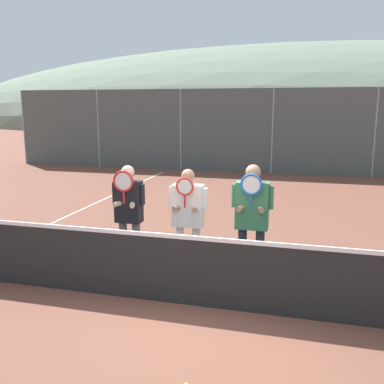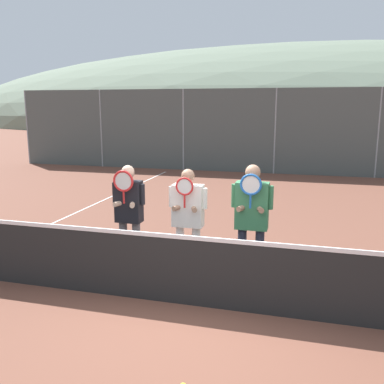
{
  "view_description": "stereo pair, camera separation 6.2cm",
  "coord_description": "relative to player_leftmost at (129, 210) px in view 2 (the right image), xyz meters",
  "views": [
    {
      "loc": [
        1.29,
        -5.17,
        2.66
      ],
      "look_at": [
        -0.38,
        1.11,
        1.33
      ],
      "focal_mm": 40.0,
      "sensor_mm": 36.0,
      "label": 1
    },
    {
      "loc": [
        1.35,
        -5.16,
        2.66
      ],
      "look_at": [
        -0.38,
        1.11,
        1.33
      ],
      "focal_mm": 40.0,
      "sensor_mm": 36.0,
      "label": 2
    }
  ],
  "objects": [
    {
      "name": "car_center",
      "position": [
        4.82,
        14.3,
        -0.09
      ],
      "size": [
        4.46,
        2.04,
        1.86
      ],
      "color": "slate",
      "rests_on": "ground_plane"
    },
    {
      "name": "fence_back",
      "position": [
        1.36,
        10.89,
        0.62
      ],
      "size": [
        22.34,
        0.06,
        3.29
      ],
      "color": "gray",
      "rests_on": "ground_plane"
    },
    {
      "name": "player_leftmost",
      "position": [
        0.0,
        0.0,
        0.0
      ],
      "size": [
        0.55,
        0.34,
        1.74
      ],
      "color": "#56565B",
      "rests_on": "ground_plane"
    },
    {
      "name": "hill_distant",
      "position": [
        1.36,
        60.31,
        -1.03
      ],
      "size": [
        111.54,
        61.96,
        21.69
      ],
      "color": "slate",
      "rests_on": "ground_plane"
    },
    {
      "name": "clubhouse_building",
      "position": [
        3.11,
        19.18,
        0.67
      ],
      "size": [
        17.63,
        5.5,
        3.36
      ],
      "color": "#9EA3A8",
      "rests_on": "ground_plane"
    },
    {
      "name": "player_center_left",
      "position": [
        0.95,
        0.06,
        -0.02
      ],
      "size": [
        0.61,
        0.34,
        1.71
      ],
      "color": "white",
      "rests_on": "ground_plane"
    },
    {
      "name": "tennis_net",
      "position": [
        1.36,
        -0.88,
        -0.53
      ],
      "size": [
        11.38,
        0.09,
        1.08
      ],
      "color": "gray",
      "rests_on": "ground_plane"
    },
    {
      "name": "car_far_left",
      "position": [
        -6.02,
        14.14,
        -0.09
      ],
      "size": [
        4.77,
        2.03,
        1.84
      ],
      "color": "#285638",
      "rests_on": "ground_plane"
    },
    {
      "name": "court_line_left_sideline",
      "position": [
        -2.88,
        2.12,
        -1.03
      ],
      "size": [
        0.05,
        16.0,
        0.01
      ],
      "primitive_type": "cube",
      "color": "white",
      "rests_on": "ground_plane"
    },
    {
      "name": "player_center_right",
      "position": [
        1.94,
        -0.01,
        0.06
      ],
      "size": [
        0.61,
        0.34,
        1.82
      ],
      "color": "#232838",
      "rests_on": "ground_plane"
    },
    {
      "name": "ground_plane",
      "position": [
        1.36,
        -0.88,
        -1.03
      ],
      "size": [
        120.0,
        120.0,
        0.0
      ],
      "primitive_type": "plane",
      "color": "brown"
    },
    {
      "name": "car_left_of_center",
      "position": [
        -0.52,
        14.66,
        -0.16
      ],
      "size": [
        4.78,
        2.02,
        1.68
      ],
      "color": "silver",
      "rests_on": "ground_plane"
    }
  ]
}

